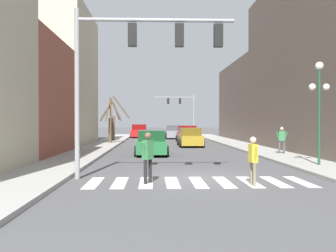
{
  "coord_description": "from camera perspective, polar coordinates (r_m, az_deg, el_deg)",
  "views": [
    {
      "loc": [
        -1.55,
        -14.59,
        2.11
      ],
      "look_at": [
        0.18,
        31.45,
        1.55
      ],
      "focal_mm": 42.0,
      "sensor_mm": 36.0,
      "label": 1
    }
  ],
  "objects": [
    {
      "name": "pedestrian_near_right_corner",
      "position": [
        24.91,
        16.18,
        -1.65
      ],
      "size": [
        0.7,
        0.27,
        1.61
      ],
      "rotation": [
        0.0,
        0.0,
        6.11
      ],
      "color": "#4C4C51",
      "rests_on": "sidewalk_right"
    },
    {
      "name": "street_lamp_right_corner",
      "position": [
        18.99,
        21.1,
        4.58
      ],
      "size": [
        0.95,
        0.36,
        4.64
      ],
      "color": "#1E4C2D",
      "rests_on": "sidewalk_right"
    },
    {
      "name": "car_parked_left_far",
      "position": [
        39.93,
        2.77,
        -1.22
      ],
      "size": [
        2.14,
        4.25,
        1.67
      ],
      "rotation": [
        0.0,
        0.0,
        1.57
      ],
      "color": "red",
      "rests_on": "ground_plane"
    },
    {
      "name": "building_row_right",
      "position": [
        31.58,
        19.75,
        6.4
      ],
      "size": [
        6.0,
        43.07,
        12.36
      ],
      "color": "#66564C",
      "rests_on": "ground_plane"
    },
    {
      "name": "car_parked_right_far",
      "position": [
        33.0,
        3.24,
        -1.71
      ],
      "size": [
        2.03,
        4.55,
        1.55
      ],
      "rotation": [
        0.0,
        0.0,
        1.57
      ],
      "color": "#A38423",
      "rests_on": "ground_plane"
    },
    {
      "name": "pedestrian_crossing_street",
      "position": [
        13.37,
        -2.95,
        -3.97
      ],
      "size": [
        0.47,
        0.68,
        1.73
      ],
      "rotation": [
        0.0,
        0.0,
        1.02
      ],
      "color": "black",
      "rests_on": "ground_plane"
    },
    {
      "name": "pedestrian_on_left_sidewalk",
      "position": [
        13.24,
        12.24,
        -4.36
      ],
      "size": [
        0.25,
        0.69,
        1.6
      ],
      "rotation": [
        0.0,
        0.0,
        4.82
      ],
      "color": "#7A705B",
      "rests_on": "ground_plane"
    },
    {
      "name": "street_tree_left_near",
      "position": [
        41.16,
        -7.78,
        0.82
      ],
      "size": [
        3.13,
        1.51,
        4.62
      ],
      "color": "brown",
      "rests_on": "sidewalk_left"
    },
    {
      "name": "crosswalk_stripes",
      "position": [
        13.76,
        4.39,
        -8.13
      ],
      "size": [
        7.65,
        2.6,
        0.01
      ],
      "color": "white",
      "rests_on": "ground_plane"
    },
    {
      "name": "ground_plane",
      "position": [
        14.83,
        3.91,
        -7.5
      ],
      "size": [
        240.0,
        240.0,
        0.0
      ],
      "primitive_type": "plane",
      "color": "#4C4C4F"
    },
    {
      "name": "traffic_signal_near",
      "position": [
        14.68,
        -4.76,
        10.39
      ],
      "size": [
        5.85,
        0.28,
        6.23
      ],
      "color": "gray",
      "rests_on": "ground_plane"
    },
    {
      "name": "street_tree_right_far",
      "position": [
        36.16,
        -8.33,
        0.71
      ],
      "size": [
        1.92,
        1.92,
        4.16
      ],
      "color": "brown",
      "rests_on": "sidewalk_left"
    },
    {
      "name": "traffic_signal_far",
      "position": [
        57.07,
        2.11,
        2.89
      ],
      "size": [
        5.83,
        0.28,
        5.98
      ],
      "color": "gray",
      "rests_on": "ground_plane"
    },
    {
      "name": "car_driving_away_lane",
      "position": [
        47.57,
        0.87,
        -0.93
      ],
      "size": [
        2.15,
        4.56,
        1.63
      ],
      "rotation": [
        0.0,
        0.0,
        1.57
      ],
      "color": "gray",
      "rests_on": "ground_plane"
    },
    {
      "name": "sidewalk_left",
      "position": [
        15.35,
        -18.6,
        -6.97
      ],
      "size": [
        2.57,
        90.0,
        0.15
      ],
      "color": "#9E9E99",
      "rests_on": "ground_plane"
    },
    {
      "name": "car_at_intersection",
      "position": [
        50.92,
        -4.19,
        -0.79
      ],
      "size": [
        2.2,
        4.54,
        1.71
      ],
      "rotation": [
        0.0,
        0.0,
        1.57
      ],
      "color": "red",
      "rests_on": "ground_plane"
    },
    {
      "name": "car_parked_left_mid",
      "position": [
        24.87,
        -2.38,
        -2.5
      ],
      "size": [
        2.05,
        4.83,
        1.54
      ],
      "rotation": [
        0.0,
        0.0,
        -1.57
      ],
      "color": "#236B38",
      "rests_on": "ground_plane"
    },
    {
      "name": "building_row_left",
      "position": [
        26.11,
        -21.58,
        7.75
      ],
      "size": [
        6.0,
        31.52,
        11.78
      ],
      "color": "#BCB299",
      "rests_on": "ground_plane"
    }
  ]
}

